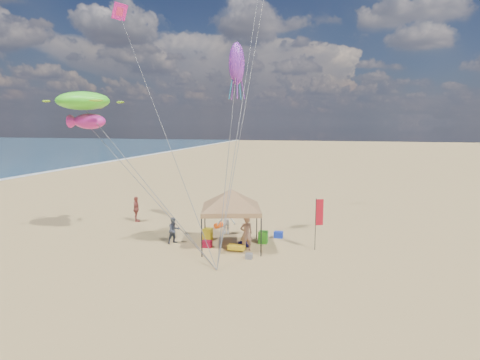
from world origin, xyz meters
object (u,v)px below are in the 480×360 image
(chair_green, at_px, (263,237))
(person_far_a, at_px, (136,209))
(cooler_red, at_px, (207,244))
(feather_flag, at_px, (318,215))
(person_near_b, at_px, (174,230))
(person_near_a, at_px, (246,233))
(person_near_c, at_px, (226,220))
(canopy_tent, at_px, (231,191))
(beach_cart, at_px, (237,247))
(chair_yellow, at_px, (208,234))
(cooler_blue, at_px, (278,235))

(chair_green, height_order, person_far_a, person_far_a)
(cooler_red, bearing_deg, feather_flag, 9.73)
(person_near_b, bearing_deg, feather_flag, -45.17)
(feather_flag, relative_size, person_far_a, 1.60)
(person_near_a, xyz_separation_m, person_near_c, (-1.94, 2.84, -0.07))
(canopy_tent, height_order, person_near_a, canopy_tent)
(beach_cart, bearing_deg, canopy_tent, 131.50)
(chair_green, distance_m, chair_yellow, 3.32)
(canopy_tent, xyz_separation_m, person_far_a, (-8.02, 4.10, -2.29))
(person_near_c, xyz_separation_m, person_far_a, (-7.02, 1.57, 0.01))
(feather_flag, height_order, cooler_red, feather_flag)
(cooler_red, distance_m, person_near_c, 2.91)
(cooler_red, xyz_separation_m, person_near_a, (2.28, -0.03, 0.77))
(cooler_blue, bearing_deg, person_far_a, 171.42)
(cooler_red, bearing_deg, chair_yellow, 106.39)
(cooler_red, height_order, person_near_c, person_near_c)
(chair_yellow, distance_m, person_near_b, 2.06)
(feather_flag, relative_size, beach_cart, 3.20)
(chair_green, bearing_deg, beach_cart, -122.86)
(chair_green, height_order, person_near_b, person_near_b)
(beach_cart, height_order, person_near_c, person_near_c)
(beach_cart, distance_m, person_far_a, 9.64)
(chair_yellow, xyz_separation_m, person_near_a, (2.68, -1.41, 0.61))
(feather_flag, relative_size, person_near_a, 1.50)
(canopy_tent, bearing_deg, chair_yellow, 147.85)
(person_near_a, bearing_deg, chair_green, -143.29)
(canopy_tent, distance_m, person_far_a, 9.29)
(chair_green, bearing_deg, chair_yellow, -176.94)
(canopy_tent, distance_m, person_near_c, 3.56)
(cooler_red, bearing_deg, person_far_a, 146.75)
(cooler_red, relative_size, person_near_a, 0.28)
(feather_flag, bearing_deg, chair_green, 170.68)
(feather_flag, relative_size, chair_green, 4.11)
(cooler_red, distance_m, person_near_a, 2.40)
(cooler_red, distance_m, beach_cart, 1.79)
(person_near_c, bearing_deg, chair_yellow, 38.76)
(person_near_b, bearing_deg, cooler_red, -57.39)
(person_near_b, bearing_deg, chair_green, -36.03)
(cooler_blue, bearing_deg, chair_green, -119.01)
(cooler_red, xyz_separation_m, person_far_a, (-6.68, 4.38, 0.71))
(canopy_tent, bearing_deg, person_near_b, -179.35)
(chair_green, xyz_separation_m, person_far_a, (-9.59, 2.83, 0.55))
(person_near_c, bearing_deg, person_near_a, 100.62)
(cooler_red, height_order, person_near_a, person_near_a)
(canopy_tent, relative_size, person_near_c, 3.36)
(person_near_c, height_order, person_far_a, person_far_a)
(feather_flag, bearing_deg, person_near_c, 162.82)
(cooler_red, bearing_deg, beach_cart, -6.87)
(feather_flag, relative_size, cooler_blue, 5.33)
(canopy_tent, height_order, person_near_c, canopy_tent)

